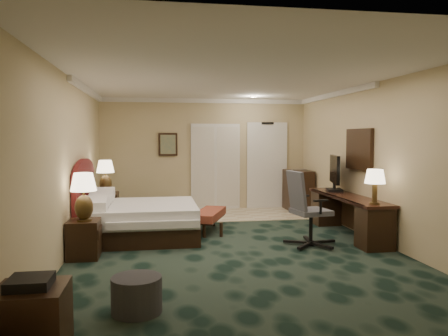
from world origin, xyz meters
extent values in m
cube|color=black|center=(0.00, 0.00, 0.00)|extent=(5.00, 7.50, 0.00)
cube|color=silver|center=(0.00, 0.00, 2.70)|extent=(5.00, 7.50, 0.00)
cube|color=beige|center=(0.00, 3.75, 1.35)|extent=(5.00, 0.00, 2.70)
cube|color=beige|center=(0.00, -3.75, 1.35)|extent=(5.00, 0.00, 2.70)
cube|color=beige|center=(-2.50, 0.00, 1.35)|extent=(0.00, 7.50, 2.70)
cube|color=beige|center=(2.50, 0.00, 1.35)|extent=(0.00, 7.50, 2.70)
cube|color=#C3B088|center=(0.90, 2.90, 0.01)|extent=(3.20, 1.70, 0.01)
cube|color=white|center=(1.55, 3.72, 1.05)|extent=(1.02, 0.06, 2.18)
cube|color=beige|center=(0.25, 3.71, 1.05)|extent=(1.20, 0.06, 2.10)
cube|color=slate|center=(-0.90, 3.71, 1.60)|extent=(0.45, 0.06, 0.55)
cube|color=white|center=(2.46, 0.60, 1.55)|extent=(0.05, 0.95, 0.75)
cube|color=white|center=(-1.45, 0.87, 0.30)|extent=(1.90, 1.76, 0.60)
cube|color=black|center=(-2.26, -0.30, 0.28)|extent=(0.44, 0.51, 0.56)
cube|color=black|center=(-2.22, 2.24, 0.32)|extent=(0.51, 0.59, 0.64)
cube|color=brown|center=(-0.22, 1.21, 0.20)|extent=(0.80, 1.23, 0.40)
cylinder|color=#303030|center=(-1.41, -2.47, 0.18)|extent=(0.61, 0.61, 0.37)
cube|color=black|center=(-2.20, -3.29, 0.29)|extent=(0.54, 0.54, 0.59)
cube|color=black|center=(2.21, 0.50, 0.36)|extent=(0.54, 2.50, 0.72)
cube|color=black|center=(2.23, 1.14, 1.07)|extent=(0.30, 0.89, 0.70)
cube|color=black|center=(2.19, 3.20, 0.49)|extent=(0.51, 0.92, 0.98)
camera|label=1|loc=(-1.22, -6.85, 1.76)|focal=35.00mm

